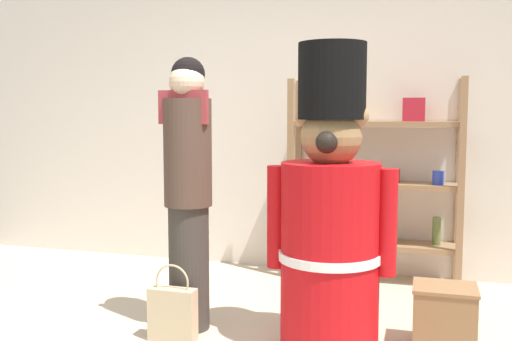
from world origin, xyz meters
TOP-DOWN VIEW (x-y plane):
  - back_wall at (0.00, 2.20)m, footprint 6.40×0.12m
  - merchandise_shelf at (0.59, 1.98)m, footprint 1.34×0.35m
  - teddy_bear_guard at (0.48, 0.50)m, footprint 0.73×0.57m
  - person_shopper at (-0.40, 0.57)m, footprint 0.31×0.29m
  - shopping_bag at (-0.42, 0.36)m, footprint 0.28×0.10m
  - display_crate at (1.10, 0.69)m, footprint 0.35×0.30m

SIDE VIEW (x-z plane):
  - shopping_bag at x=-0.42m, z-range -0.06..0.40m
  - display_crate at x=1.10m, z-range 0.00..0.36m
  - teddy_bear_guard at x=0.48m, z-range -0.13..1.58m
  - merchandise_shelf at x=0.59m, z-range 0.02..1.62m
  - person_shopper at x=-0.40m, z-range 0.06..1.73m
  - back_wall at x=0.00m, z-range 0.00..2.60m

